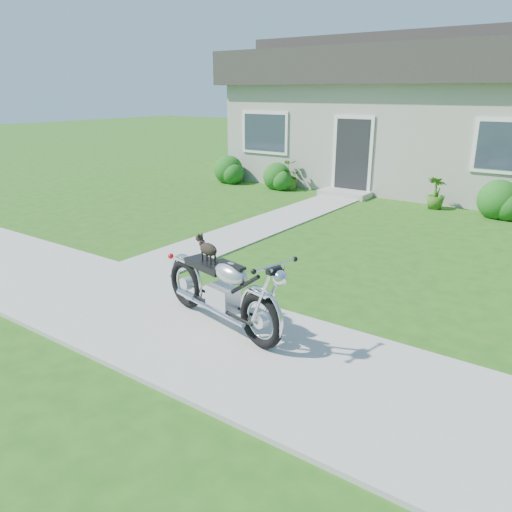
% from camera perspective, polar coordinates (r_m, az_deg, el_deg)
% --- Properties ---
extents(ground, '(80.00, 80.00, 0.00)m').
position_cam_1_polar(ground, '(6.77, -11.28, -6.80)').
color(ground, '#235114').
rests_on(ground, ground).
extents(sidewalk, '(24.00, 2.20, 0.04)m').
position_cam_1_polar(sidewalk, '(6.76, -11.29, -6.65)').
color(sidewalk, '#9E9B93').
rests_on(sidewalk, ground).
extents(walkway, '(1.20, 8.00, 0.03)m').
position_cam_1_polar(walkway, '(11.31, 1.96, 3.91)').
color(walkway, '#9E9B93').
rests_on(walkway, ground).
extents(house, '(12.60, 7.03, 4.50)m').
position_cam_1_polar(house, '(16.75, 20.56, 14.94)').
color(house, '#B3B0A2').
rests_on(house, ground).
extents(shrub_row, '(11.08, 1.00, 1.00)m').
position_cam_1_polar(shrub_row, '(13.65, 15.50, 7.43)').
color(shrub_row, '#1B5616').
rests_on(shrub_row, ground).
extents(potted_plant_left, '(0.78, 0.68, 0.83)m').
position_cam_1_polar(potted_plant_left, '(15.12, 3.73, 9.13)').
color(potted_plant_left, '#315D18').
rests_on(potted_plant_left, ground).
extents(potted_plant_right, '(0.50, 0.50, 0.82)m').
position_cam_1_polar(potted_plant_right, '(13.37, 19.89, 6.82)').
color(potted_plant_right, '#38671C').
rests_on(potted_plant_right, ground).
extents(motorcycle_with_dog, '(2.20, 0.81, 1.10)m').
position_cam_1_polar(motorcycle_with_dog, '(6.11, -3.86, -3.85)').
color(motorcycle_with_dog, black).
rests_on(motorcycle_with_dog, sidewalk).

